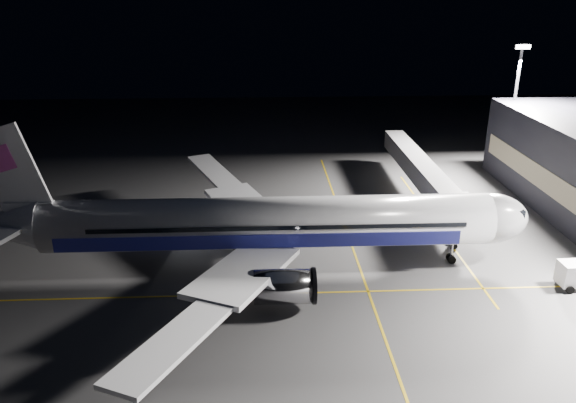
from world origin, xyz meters
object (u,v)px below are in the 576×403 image
(floodlight_mast_north, at_px, (515,98))
(safety_cone_a, at_px, (252,248))
(safety_cone_c, at_px, (208,216))
(safety_cone_b, at_px, (264,248))
(baggage_tug, at_px, (185,219))
(jet_bridge, at_px, (423,173))
(airliner, at_px, (259,224))

(floodlight_mast_north, height_order, safety_cone_a, floodlight_mast_north)
(floodlight_mast_north, relative_size, safety_cone_c, 30.36)
(safety_cone_b, bearing_deg, baggage_tug, 141.54)
(safety_cone_a, distance_m, safety_cone_c, 11.66)
(safety_cone_a, relative_size, safety_cone_c, 0.91)
(safety_cone_b, xyz_separation_m, safety_cone_c, (-7.40, 10.00, 0.03))
(jet_bridge, bearing_deg, safety_cone_c, -172.30)
(safety_cone_c, bearing_deg, safety_cone_b, -53.51)
(airliner, bearing_deg, jet_bridge, 38.04)
(safety_cone_b, relative_size, safety_cone_c, 0.91)
(jet_bridge, xyz_separation_m, baggage_tug, (-32.76, -5.99, -3.74))
(floodlight_mast_north, relative_size, safety_cone_b, 33.25)
(safety_cone_a, height_order, safety_cone_c, safety_cone_c)
(airliner, xyz_separation_m, baggage_tug, (-9.68, 12.07, -4.32))
(jet_bridge, distance_m, baggage_tug, 33.51)
(baggage_tug, bearing_deg, airliner, -69.61)
(airliner, relative_size, safety_cone_b, 98.77)
(jet_bridge, bearing_deg, safety_cone_b, -148.12)
(baggage_tug, bearing_deg, safety_cone_c, 16.67)
(baggage_tug, bearing_deg, safety_cone_b, -56.82)
(baggage_tug, xyz_separation_m, safety_cone_a, (8.74, -8.07, -0.54))
(jet_bridge, height_order, safety_cone_a, jet_bridge)
(floodlight_mast_north, height_order, baggage_tug, floodlight_mast_north)
(baggage_tug, bearing_deg, safety_cone_a, -61.05)
(baggage_tug, distance_m, safety_cone_c, 3.41)
(safety_cone_b, bearing_deg, jet_bridge, 31.88)
(baggage_tug, distance_m, safety_cone_a, 11.91)
(safety_cone_a, bearing_deg, safety_cone_c, 120.91)
(jet_bridge, height_order, safety_cone_c, jet_bridge)
(baggage_tug, distance_m, safety_cone_b, 12.98)
(jet_bridge, distance_m, safety_cone_b, 26.96)
(airliner, bearing_deg, safety_cone_a, 103.18)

